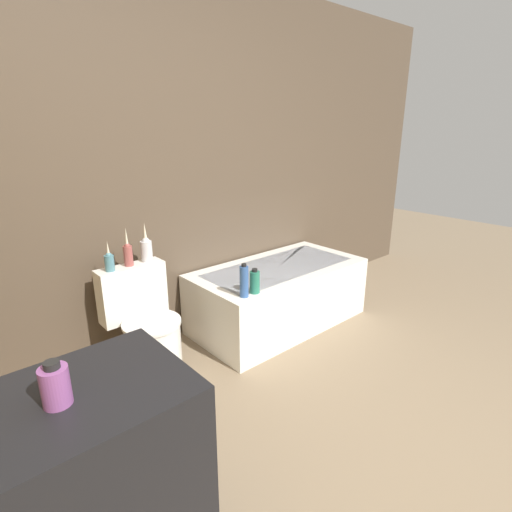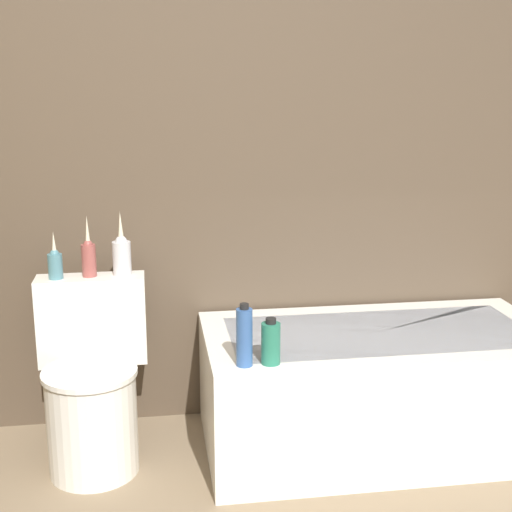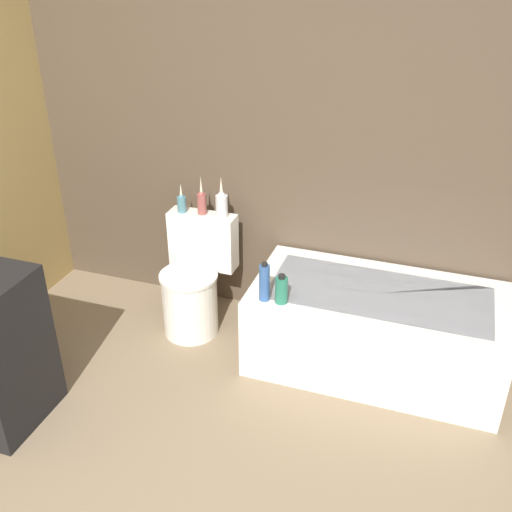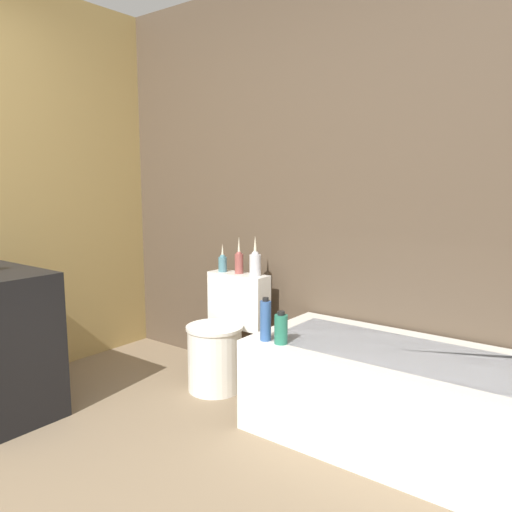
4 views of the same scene
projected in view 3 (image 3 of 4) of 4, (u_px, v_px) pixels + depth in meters
wall_back_tiled at (266, 119)px, 3.54m from camera, size 6.40×0.06×2.60m
bathtub at (375, 329)px, 3.47m from camera, size 1.42×0.73×0.50m
toilet at (194, 284)px, 3.80m from camera, size 0.43×0.50×0.72m
vase_gold at (182, 202)px, 3.73m from camera, size 0.06×0.06×0.19m
vase_silver at (202, 201)px, 3.70m from camera, size 0.06×0.06×0.25m
vase_bronze at (222, 203)px, 3.67m from camera, size 0.07×0.07×0.26m
shampoo_bottle_tall at (264, 282)px, 3.25m from camera, size 0.06×0.06×0.23m
shampoo_bottle_short at (281, 290)px, 3.24m from camera, size 0.07×0.07×0.17m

